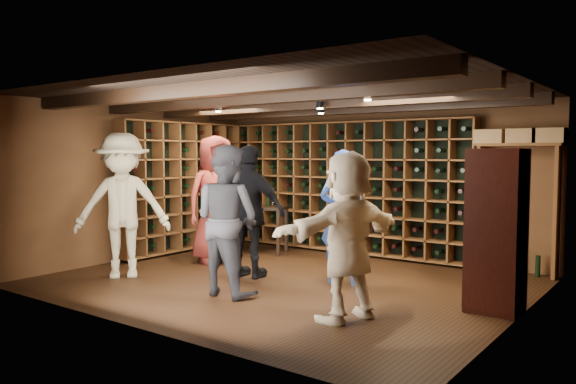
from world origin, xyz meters
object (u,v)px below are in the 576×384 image
Objects in this scene: display_cabinet at (496,234)px; man_grey_suit at (227,220)px; man_blue_shirt at (343,217)px; guest_woman_black at (249,212)px; guest_beige at (347,236)px; guest_red_floral at (216,199)px; guest_khaki at (122,205)px; tasting_table at (255,211)px.

man_grey_suit is (-2.86, -1.17, 0.06)m from display_cabinet.
man_blue_shirt is 0.97× the size of guest_woman_black.
display_cabinet is 1.00× the size of guest_beige.
guest_woman_black reaches higher than man_grey_suit.
guest_beige is (2.10, -0.92, -0.04)m from guest_woman_black.
display_cabinet is at bearing -75.72° from guest_red_floral.
display_cabinet is 0.95× the size of guest_woman_black.
man_grey_suit is at bearing -45.18° from guest_khaki.
display_cabinet is 0.96× the size of man_grey_suit.
guest_beige is at bearing -133.08° from display_cabinet.
guest_woman_black is (1.14, -0.53, -0.08)m from guest_red_floral.
guest_red_floral reaches higher than guest_woman_black.
man_grey_suit is 2.90m from tasting_table.
display_cabinet is 3.26m from guest_woman_black.
man_blue_shirt is at bearing 175.27° from display_cabinet.
guest_beige is at bearing -55.88° from tasting_table.
man_blue_shirt is 1.31m from guest_woman_black.
guest_beige is at bearing -48.26° from guest_khaki.
display_cabinet is 1.47× the size of tasting_table.
man_blue_shirt is at bearing -20.64° from guest_khaki.
guest_red_floral reaches higher than man_grey_suit.
man_grey_suit is 0.91× the size of guest_red_floral.
tasting_table is (-1.19, 1.56, -0.19)m from guest_woman_black.
man_grey_suit is (-0.84, -1.34, 0.03)m from man_blue_shirt.
tasting_table is at bearing 34.58° from guest_khaki.
guest_khaki reaches higher than tasting_table.
display_cabinet is 1.68m from guest_beige.
man_blue_shirt reaches higher than tasting_table.
guest_red_floral is at bearing -96.22° from guest_beige.
display_cabinet is at bearing -34.71° from tasting_table.
guest_woman_black reaches higher than man_blue_shirt.
guest_red_floral is (-2.36, 0.06, 0.11)m from man_blue_shirt.
guest_woman_black is (-1.22, -0.47, 0.03)m from man_blue_shirt.
guest_red_floral is 1.58m from guest_khaki.
guest_khaki reaches higher than guest_beige.
guest_woman_black is 0.92× the size of guest_khaki.
tasting_table is at bearing -35.55° from man_blue_shirt.
guest_red_floral is 1.07m from tasting_table.
guest_woman_black is 1.54× the size of tasting_table.
guest_red_floral reaches higher than tasting_table.
tasting_table is at bearing -62.16° from guest_woman_black.
guest_beige is at bearing 146.85° from guest_woman_black.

